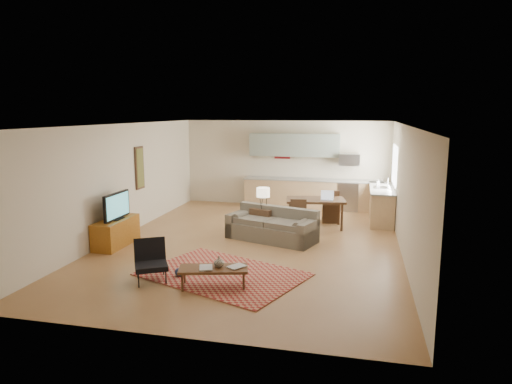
% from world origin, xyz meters
% --- Properties ---
extents(room, '(9.00, 9.00, 9.00)m').
position_xyz_m(room, '(0.00, 0.00, 1.35)').
color(room, '#96663A').
rests_on(room, ground).
extents(kitchen_counter_back, '(4.26, 0.64, 0.92)m').
position_xyz_m(kitchen_counter_back, '(0.90, 4.18, 0.46)').
color(kitchen_counter_back, tan).
rests_on(kitchen_counter_back, ground).
extents(kitchen_counter_right, '(0.64, 2.26, 0.92)m').
position_xyz_m(kitchen_counter_right, '(2.93, 3.00, 0.46)').
color(kitchen_counter_right, tan).
rests_on(kitchen_counter_right, ground).
extents(kitchen_range, '(0.62, 0.62, 0.90)m').
position_xyz_m(kitchen_range, '(2.00, 4.18, 0.45)').
color(kitchen_range, '#A5A8AD').
rests_on(kitchen_range, ground).
extents(kitchen_microwave, '(0.62, 0.40, 0.35)m').
position_xyz_m(kitchen_microwave, '(2.00, 4.20, 1.55)').
color(kitchen_microwave, '#A5A8AD').
rests_on(kitchen_microwave, room).
extents(upper_cabinets, '(2.80, 0.34, 0.70)m').
position_xyz_m(upper_cabinets, '(0.30, 4.33, 1.95)').
color(upper_cabinets, gray).
rests_on(upper_cabinets, room).
extents(window_right, '(0.02, 1.40, 1.05)m').
position_xyz_m(window_right, '(3.23, 3.00, 1.55)').
color(window_right, white).
rests_on(window_right, room).
extents(wall_art_left, '(0.06, 0.42, 1.10)m').
position_xyz_m(wall_art_left, '(-3.21, 0.90, 1.55)').
color(wall_art_left, olive).
rests_on(wall_art_left, room).
extents(triptych, '(1.70, 0.04, 0.50)m').
position_xyz_m(triptych, '(-0.10, 4.47, 1.75)').
color(triptych, beige).
rests_on(triptych, room).
extents(rug, '(3.35, 2.86, 0.02)m').
position_xyz_m(rug, '(-0.08, -2.09, 0.01)').
color(rug, maroon).
rests_on(rug, floor).
extents(sofa, '(2.36, 1.59, 0.76)m').
position_xyz_m(sofa, '(0.35, 0.38, 0.38)').
color(sofa, '#625B4B').
rests_on(sofa, floor).
extents(coffee_table, '(1.26, 0.76, 0.36)m').
position_xyz_m(coffee_table, '(-0.06, -2.70, 0.18)').
color(coffee_table, '#472913').
rests_on(coffee_table, floor).
extents(book_a, '(0.40, 0.43, 0.03)m').
position_xyz_m(book_a, '(-0.27, -2.81, 0.37)').
color(book_a, maroon).
rests_on(book_a, coffee_table).
extents(book_b, '(0.50, 0.50, 0.02)m').
position_xyz_m(book_b, '(0.23, -2.53, 0.36)').
color(book_b, navy).
rests_on(book_b, coffee_table).
extents(vase, '(0.21, 0.21, 0.18)m').
position_xyz_m(vase, '(0.02, -2.63, 0.44)').
color(vase, black).
rests_on(vase, coffee_table).
extents(armchair, '(0.88, 0.88, 0.74)m').
position_xyz_m(armchair, '(-1.22, -2.69, 0.37)').
color(armchair, black).
rests_on(armchair, floor).
extents(tv_credenza, '(0.51, 1.31, 0.61)m').
position_xyz_m(tv_credenza, '(-2.98, -0.82, 0.30)').
color(tv_credenza, '#8B4F14').
rests_on(tv_credenza, floor).
extents(tv, '(0.10, 1.01, 0.61)m').
position_xyz_m(tv, '(-2.93, -0.82, 0.91)').
color(tv, black).
rests_on(tv, tv_credenza).
extents(console_table, '(0.66, 0.54, 0.66)m').
position_xyz_m(console_table, '(0.06, 0.81, 0.33)').
color(console_table, '#3D291A').
rests_on(console_table, floor).
extents(table_lamp, '(0.40, 0.40, 0.53)m').
position_xyz_m(table_lamp, '(0.06, 0.81, 0.92)').
color(table_lamp, beige).
rests_on(table_lamp, console_table).
extents(dining_table, '(1.61, 1.08, 0.76)m').
position_xyz_m(dining_table, '(1.23, 1.81, 0.38)').
color(dining_table, '#3D291A').
rests_on(dining_table, floor).
extents(dining_chair_near, '(0.47, 0.48, 0.84)m').
position_xyz_m(dining_chair_near, '(0.89, 1.10, 0.42)').
color(dining_chair_near, '#3D291A').
rests_on(dining_chair_near, floor).
extents(dining_chair_far, '(0.49, 0.51, 0.90)m').
position_xyz_m(dining_chair_far, '(1.57, 2.52, 0.45)').
color(dining_chair_far, '#3D291A').
rests_on(dining_chair_far, floor).
extents(laptop, '(0.32, 0.24, 0.24)m').
position_xyz_m(laptop, '(1.53, 1.71, 0.88)').
color(laptop, '#A5A8AD').
rests_on(laptop, dining_table).
extents(soap_bottle, '(0.11, 0.11, 0.19)m').
position_xyz_m(soap_bottle, '(2.83, 3.25, 1.02)').
color(soap_bottle, beige).
rests_on(soap_bottle, kitchen_counter_right).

